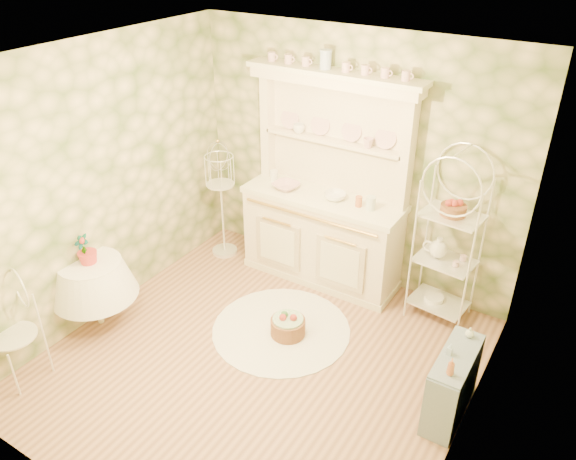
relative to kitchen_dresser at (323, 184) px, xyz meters
The scene contains 22 objects.
floor 1.91m from the kitchen_dresser, 82.50° to the right, with size 3.60×3.60×0.00m, color tan.
ceiling 2.18m from the kitchen_dresser, 82.50° to the right, with size 3.60×3.60×0.00m, color white.
wall_left 2.22m from the kitchen_dresser, 136.47° to the right, with size 3.60×3.60×0.00m, color beige.
wall_right 2.52m from the kitchen_dresser, 37.23° to the right, with size 3.60×3.60×0.00m, color beige.
wall_back 0.40m from the kitchen_dresser, 54.46° to the left, with size 3.60×3.60×0.00m, color beige.
wall_front 3.33m from the kitchen_dresser, 86.55° to the right, with size 3.60×3.60×0.00m, color beige.
kitchen_dresser is the anchor object (origin of this frame).
bakers_rack 1.39m from the kitchen_dresser, ahead, with size 0.54×0.38×1.73m, color white.
side_shelf 2.36m from the kitchen_dresser, 32.59° to the right, with size 0.27×0.73×0.62m, color #7E91A8.
round_table 2.54m from the kitchen_dresser, 127.94° to the right, with size 0.62×0.62×0.68m, color white.
cafe_chair 3.22m from the kitchen_dresser, 118.02° to the right, with size 0.45×0.45×1.00m, color white.
birdcage_stand 1.33m from the kitchen_dresser, behind, with size 0.32×0.32×1.38m, color white.
floor_basket 1.50m from the kitchen_dresser, 77.95° to the right, with size 0.34×0.34×0.22m, color brown.
lace_rug 1.55m from the kitchen_dresser, 82.68° to the right, with size 1.37×1.37×0.01m, color white.
bowl_floral 0.45m from the kitchen_dresser, behind, with size 0.28×0.28×0.07m, color white.
bowl_white 0.19m from the kitchen_dresser, ahead, with size 0.23×0.23×0.07m, color white.
cup_left 0.63m from the kitchen_dresser, 158.17° to the left, with size 0.12×0.12×0.10m, color white.
cup_right 0.63m from the kitchen_dresser, 21.91° to the left, with size 0.10×0.10×0.10m, color white.
potted_geranium 2.45m from the kitchen_dresser, 127.51° to the right, with size 0.16×0.11×0.31m, color #3F7238.
bottle_amber 2.40m from the kitchen_dresser, 37.33° to the right, with size 0.06×0.06×0.15m, color #B56337.
bottle_blue 2.23m from the kitchen_dresser, 33.97° to the right, with size 0.04×0.04×0.09m, color #A8C1DF.
bottle_glass 2.15m from the kitchen_dresser, 26.45° to the right, with size 0.07×0.07×0.09m, color silver.
Camera 1 is at (2.29, -3.18, 3.61)m, focal length 35.00 mm.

